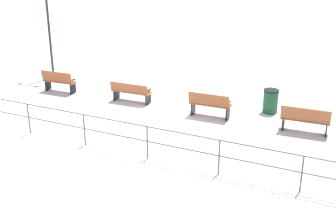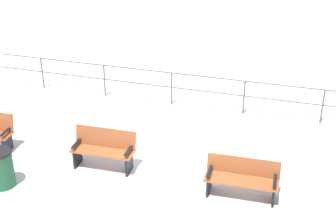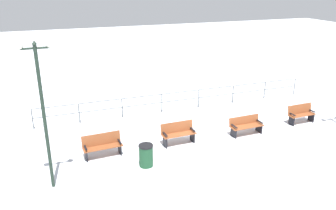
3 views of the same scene
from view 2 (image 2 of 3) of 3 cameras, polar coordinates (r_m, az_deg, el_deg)
ground_plane at (r=11.31m, az=0.08°, el=-9.03°), size 80.00×80.00×0.00m
bench_second at (r=11.69m, az=-7.58°, el=-5.13°), size 0.59×1.54×0.96m
bench_third at (r=10.78m, az=8.69°, el=-8.47°), size 0.62×1.63×0.84m
waterfront_railing at (r=14.36m, az=4.64°, el=2.14°), size 0.05×15.45×1.06m
trash_bin at (r=11.58m, az=-19.02°, el=-7.07°), size 0.57×0.57×0.90m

